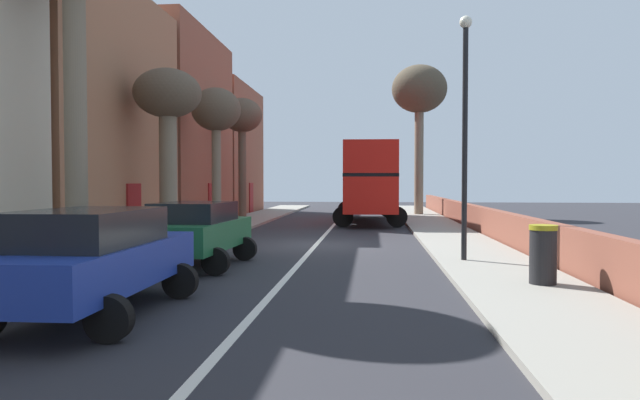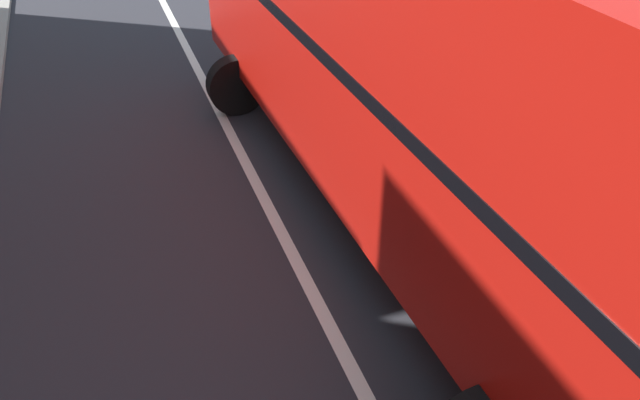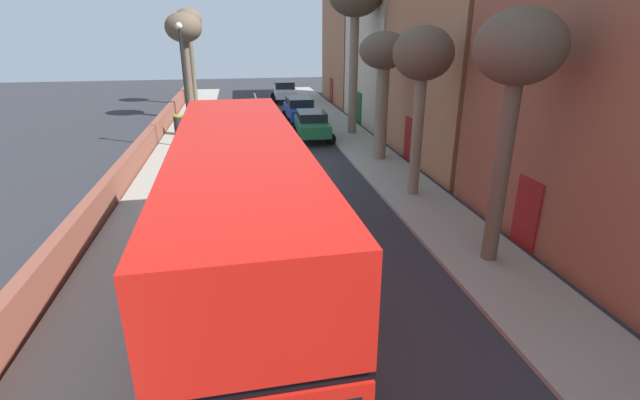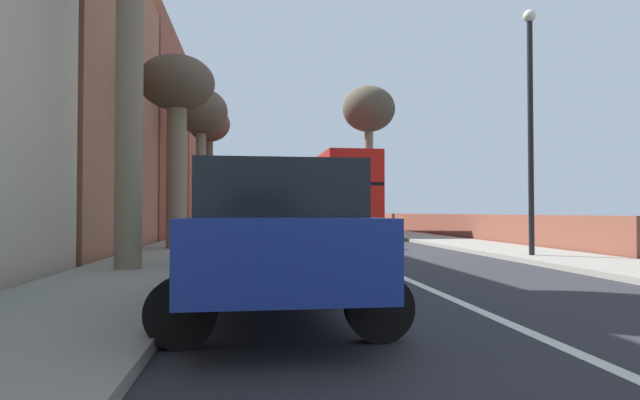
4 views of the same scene
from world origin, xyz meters
TOP-DOWN VIEW (x-y plane):
  - ground_plane at (0.00, 0.00)m, footprint 84.00×84.00m
  - road_centre_line at (0.00, 0.00)m, footprint 0.16×54.00m
  - sidewalk_left at (-4.90, 0.00)m, footprint 2.60×60.00m
  - sidewalk_right at (4.90, 0.00)m, footprint 2.60×60.00m
  - terraced_houses_left at (-8.50, -0.17)m, footprint 4.07×47.62m
  - boundary_wall_right at (6.45, 0.00)m, footprint 0.36×54.00m
  - double_decker_bus at (1.70, 11.37)m, footprint 3.77×10.80m
  - parked_car_blue_left_0 at (-2.50, -10.55)m, footprint 2.47×4.61m
  - parked_car_white_left_1 at (-2.50, -20.68)m, footprint 2.62×4.65m
  - parked_car_green_left_2 at (-2.50, -5.27)m, footprint 2.53×4.12m
  - street_tree_left_0 at (-5.09, -0.32)m, footprint 2.31×2.31m
  - street_tree_right_1 at (5.02, -13.45)m, footprint 2.48×2.48m
  - street_tree_left_2 at (-4.86, 4.86)m, footprint 2.14×2.14m
  - street_tree_left_4 at (-4.99, 10.31)m, footprint 2.13×2.13m
  - street_tree_right_5 at (5.28, -20.19)m, footprint 2.18×2.18m
  - street_tree_left_6 at (-5.16, -6.20)m, footprint 3.06×3.06m
  - lamppost_right at (4.30, -4.20)m, footprint 0.32×0.32m
  - litter_bin_right at (5.30, -7.57)m, footprint 0.55×0.55m

SIDE VIEW (x-z plane):
  - ground_plane at x=0.00m, z-range 0.00..0.00m
  - road_centre_line at x=0.00m, z-range 0.00..0.01m
  - sidewalk_left at x=-4.90m, z-range 0.00..0.12m
  - sidewalk_right at x=4.90m, z-range 0.00..0.12m
  - boundary_wall_right at x=6.45m, z-range 0.00..1.12m
  - litter_bin_right at x=5.30m, z-range 0.12..1.30m
  - parked_car_green_left_2 at x=-2.50m, z-range 0.12..1.76m
  - parked_car_blue_left_0 at x=-2.50m, z-range 0.11..1.83m
  - parked_car_white_left_1 at x=-2.50m, z-range 0.11..1.87m
  - double_decker_bus at x=1.70m, z-range 0.32..4.38m
  - lamppost_right at x=4.30m, z-range 0.65..6.96m
  - terraced_houses_left at x=-8.50m, z-range -0.35..9.61m
  - street_tree_left_0 at x=-5.09m, z-range 1.81..7.73m
  - street_tree_left_2 at x=-4.86m, z-range 2.01..8.14m
  - street_tree_left_4 at x=-4.99m, z-range 2.17..8.66m
  - street_tree_right_1 at x=5.02m, z-range 2.40..9.51m
  - street_tree_right_5 at x=5.28m, z-range 2.63..10.27m
  - street_tree_left_6 at x=-5.16m, z-range 3.10..12.18m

